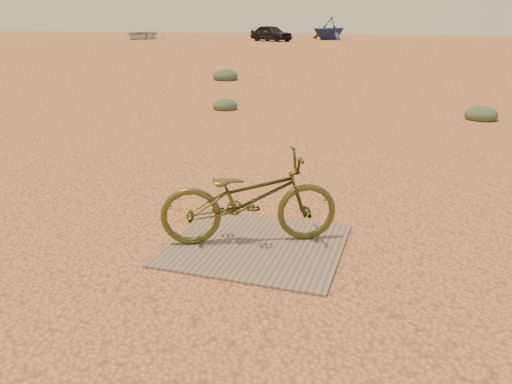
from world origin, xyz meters
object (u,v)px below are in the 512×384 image
(bicycle, at_px, (249,198))
(boat_near_left, at_px, (141,34))
(boat_far_left, at_px, (329,28))
(plywood_board, at_px, (256,245))
(car, at_px, (271,33))

(bicycle, bearing_deg, boat_near_left, 7.20)
(boat_near_left, bearing_deg, boat_far_left, 8.10)
(bicycle, height_order, boat_far_left, boat_far_left)
(plywood_board, height_order, car, car)
(car, distance_m, boat_near_left, 12.43)
(car, height_order, boat_near_left, car)
(plywood_board, bearing_deg, car, 105.99)
(bicycle, xyz_separation_m, boat_far_left, (-6.72, 42.10, 0.56))
(plywood_board, xyz_separation_m, bicycle, (-0.07, 0.03, 0.40))
(plywood_board, relative_size, boat_near_left, 0.31)
(bicycle, height_order, car, car)
(plywood_board, xyz_separation_m, car, (-10.82, 37.78, 0.63))
(plywood_board, bearing_deg, boat_far_left, 99.16)
(car, bearing_deg, plywood_board, -136.55)
(plywood_board, relative_size, car, 0.38)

